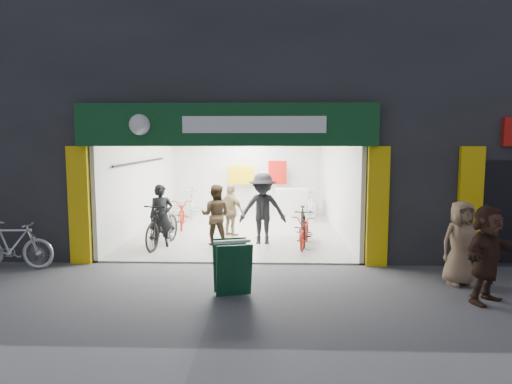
{
  "coord_description": "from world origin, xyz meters",
  "views": [
    {
      "loc": [
        0.96,
        -9.82,
        2.72
      ],
      "look_at": [
        0.58,
        1.5,
        1.44
      ],
      "focal_mm": 32.0,
      "sensor_mm": 36.0,
      "label": 1
    }
  ],
  "objects_px": {
    "parked_bike": "(13,245)",
    "pedestrian_near": "(461,243)",
    "bike_left_front": "(169,225)",
    "bike_right_front": "(303,226)",
    "sandwich_board": "(232,266)"
  },
  "relations": [
    {
      "from": "bike_right_front",
      "to": "sandwich_board",
      "type": "relative_size",
      "value": 1.73
    },
    {
      "from": "bike_right_front",
      "to": "pedestrian_near",
      "type": "distance_m",
      "value": 4.26
    },
    {
      "from": "parked_bike",
      "to": "sandwich_board",
      "type": "distance_m",
      "value": 5.01
    },
    {
      "from": "bike_left_front",
      "to": "pedestrian_near",
      "type": "height_order",
      "value": "pedestrian_near"
    },
    {
      "from": "parked_bike",
      "to": "sandwich_board",
      "type": "height_order",
      "value": "parked_bike"
    },
    {
      "from": "bike_right_front",
      "to": "sandwich_board",
      "type": "distance_m",
      "value": 4.29
    },
    {
      "from": "parked_bike",
      "to": "pedestrian_near",
      "type": "bearing_deg",
      "value": -96.94
    },
    {
      "from": "bike_left_front",
      "to": "parked_bike",
      "type": "xyz_separation_m",
      "value": [
        -2.7,
        -2.82,
        0.07
      ]
    },
    {
      "from": "bike_left_front",
      "to": "bike_right_front",
      "type": "height_order",
      "value": "bike_right_front"
    },
    {
      "from": "parked_bike",
      "to": "pedestrian_near",
      "type": "distance_m",
      "value": 9.07
    },
    {
      "from": "bike_left_front",
      "to": "bike_right_front",
      "type": "bearing_deg",
      "value": -15.99
    },
    {
      "from": "bike_left_front",
      "to": "parked_bike",
      "type": "relative_size",
      "value": 1.0
    },
    {
      "from": "bike_right_front",
      "to": "pedestrian_near",
      "type": "xyz_separation_m",
      "value": [
        2.74,
        -3.25,
        0.3
      ]
    },
    {
      "from": "bike_right_front",
      "to": "pedestrian_near",
      "type": "height_order",
      "value": "pedestrian_near"
    },
    {
      "from": "bike_left_front",
      "to": "pedestrian_near",
      "type": "relative_size",
      "value": 1.08
    }
  ]
}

